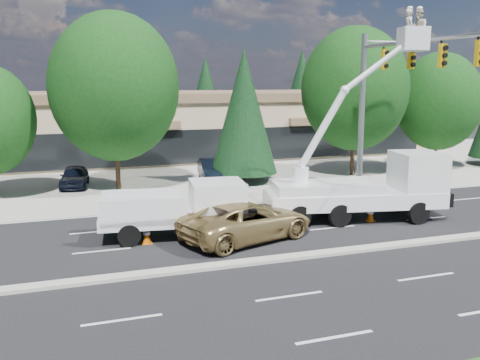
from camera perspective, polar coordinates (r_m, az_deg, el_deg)
name	(u,v)px	position (r m, az deg, el deg)	size (l,w,h in m)	color
ground	(252,263)	(19.43, 1.34, -8.86)	(140.00, 140.00, 0.00)	black
concrete_apron	(154,174)	(38.26, -9.20, 0.69)	(140.00, 22.00, 0.01)	#9A988C
road_median	(252,262)	(19.41, 1.34, -8.69)	(120.00, 0.55, 0.12)	#9A988C
strip_mall	(132,123)	(47.71, -11.42, 5.96)	(50.40, 15.40, 5.50)	tan
tree_front_d	(114,87)	(32.35, -13.25, 9.63)	(7.51, 7.51, 10.43)	#332114
tree_front_e	(244,112)	(34.19, 0.41, 7.32)	(4.29, 4.29, 8.46)	#332114
tree_front_f	(355,89)	(37.59, 12.15, 9.49)	(7.29, 7.29, 10.12)	#332114
tree_front_g	(439,101)	(41.66, 20.44, 7.86)	(6.14, 6.14, 8.52)	#332114
tree_back_b	(76,80)	(59.21, -17.08, 10.14)	(6.17, 6.17, 12.17)	#332114
tree_back_c	(206,95)	(61.42, -3.69, 9.08)	(4.66, 4.66, 9.20)	#332114
tree_back_d	(302,89)	(65.65, 6.59, 9.61)	(5.19, 5.19, 10.22)	#332114
signal_mast	(386,89)	(29.28, 15.27, 9.39)	(2.76, 10.16, 9.00)	gray
utility_pickup	(183,214)	(22.54, -6.08, -3.67)	(6.24, 2.97, 2.30)	white
bucket_truck	(371,176)	(25.71, 13.81, 0.40)	(8.57, 4.06, 9.73)	white
traffic_cone_b	(147,235)	(21.92, -9.92, -5.82)	(0.40, 0.40, 0.70)	#DA6006
traffic_cone_c	(228,223)	(23.36, -1.28, -4.64)	(0.40, 0.40, 0.70)	#DA6006
traffic_cone_d	(371,214)	(25.63, 13.75, -3.57)	(0.40, 0.40, 0.70)	#DA6006
minivan	(247,221)	(21.97, 0.73, -4.37)	(2.66, 5.76, 1.60)	#A3884F
parked_car_west	(74,176)	(34.44, -17.26, 0.37)	(1.56, 3.88, 1.32)	black
parked_car_east	(212,170)	(35.00, -2.99, 1.08)	(1.52, 4.37, 1.44)	black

